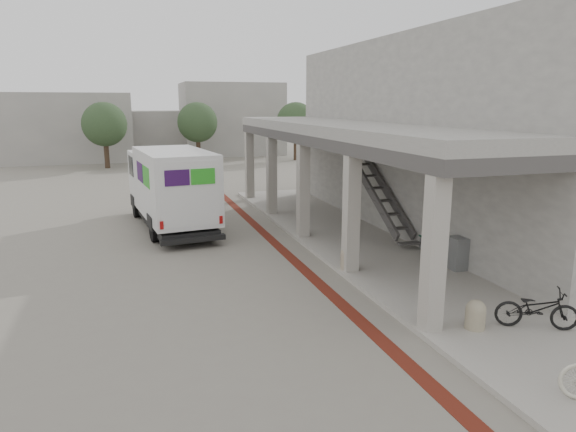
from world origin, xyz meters
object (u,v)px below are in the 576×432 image
object	(u,v)px
utility_cabinet	(457,253)
bicycle_black	(537,309)
bench	(435,245)
fedex_truck	(170,186)

from	to	relation	value
utility_cabinet	bicycle_black	bearing A→B (deg)	-101.18
bench	utility_cabinet	xyz separation A→B (m)	(-0.20, -1.38, 0.16)
utility_cabinet	bicycle_black	size ratio (longest dim) A/B	0.56
utility_cabinet	fedex_truck	bearing A→B (deg)	132.32
fedex_truck	bicycle_black	bearing A→B (deg)	-68.41
fedex_truck	bench	world-z (taller)	fedex_truck
bench	utility_cabinet	bearing A→B (deg)	-86.82
fedex_truck	utility_cabinet	xyz separation A→B (m)	(7.14, -8.03, -1.04)
bench	bicycle_black	world-z (taller)	bicycle_black
bicycle_black	utility_cabinet	bearing A→B (deg)	16.52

